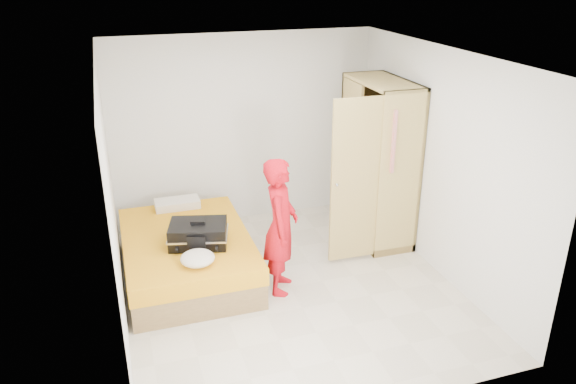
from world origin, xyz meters
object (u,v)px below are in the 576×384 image
object	(u,v)px
round_cushion	(198,258)
bed	(187,255)
person	(281,226)
wardrobe	(376,167)
suitcase	(198,234)

from	to	relation	value
round_cushion	bed	bearing A→B (deg)	92.30
bed	person	distance (m)	1.26
person	bed	bearing A→B (deg)	78.68
wardrobe	suitcase	xyz separation A→B (m)	(-2.39, -0.45, -0.37)
person	suitcase	world-z (taller)	person
wardrobe	person	distance (m)	1.78
wardrobe	person	size ratio (longest dim) A/B	1.35
suitcase	person	bearing A→B (deg)	-10.66
person	round_cushion	size ratio (longest dim) A/B	4.30
wardrobe	round_cushion	world-z (taller)	wardrobe
wardrobe	person	xyz separation A→B (m)	(-1.55, -0.84, -0.22)
bed	suitcase	world-z (taller)	suitcase
suitcase	round_cushion	bearing A→B (deg)	-86.36
person	suitcase	bearing A→B (deg)	86.88
wardrobe	suitcase	bearing A→B (deg)	-169.38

